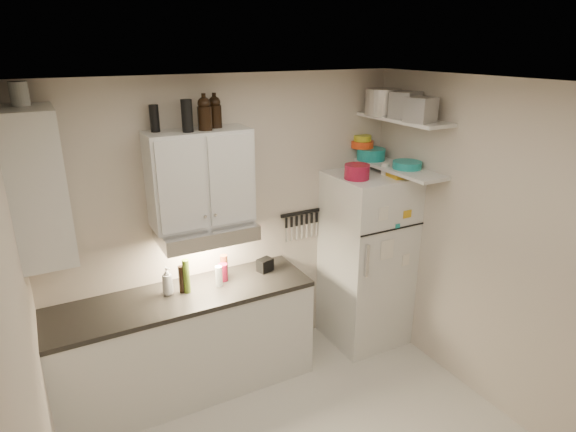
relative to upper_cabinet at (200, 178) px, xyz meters
name	(u,v)px	position (x,y,z in m)	size (l,w,h in m)	color
ceiling	(327,85)	(0.30, -1.33, 0.78)	(3.20, 3.00, 0.02)	white
back_wall	(230,227)	(0.30, 0.18, -0.53)	(3.20, 0.02, 2.60)	beige
left_wall	(30,386)	(-1.31, -1.33, -0.53)	(0.02, 3.00, 2.60)	beige
right_wall	(499,253)	(1.91, -1.33, -0.53)	(0.02, 3.00, 2.60)	beige
base_cabinet	(187,345)	(-0.25, -0.14, -1.39)	(2.10, 0.60, 0.88)	silver
countertop	(183,297)	(-0.25, -0.14, -0.93)	(2.10, 0.62, 0.04)	black
upper_cabinet	(200,178)	(0.00, 0.00, 0.00)	(0.80, 0.33, 0.75)	silver
side_cabinet	(37,186)	(-1.14, -0.14, 0.12)	(0.33, 0.55, 1.00)	silver
range_hood	(206,232)	(0.00, -0.06, -0.44)	(0.76, 0.46, 0.12)	silver
fridge	(366,260)	(1.55, -0.18, -0.98)	(0.70, 0.68, 1.70)	silver
shelf_hi	(403,119)	(1.75, -0.31, 0.38)	(0.30, 0.95, 0.03)	silver
shelf_lo	(399,169)	(1.75, -0.31, -0.07)	(0.30, 0.95, 0.03)	silver
knife_strip	(301,213)	(1.00, 0.15, -0.51)	(0.42, 0.02, 0.03)	black
dutch_oven	(357,172)	(1.34, -0.24, -0.06)	(0.22, 0.22, 0.13)	maroon
book_stack	(398,172)	(1.72, -0.34, -0.09)	(0.18, 0.22, 0.07)	gold
spice_jar	(385,169)	(1.65, -0.24, -0.07)	(0.06, 0.06, 0.11)	silver
stock_pot	(383,102)	(1.71, -0.08, 0.50)	(0.32, 0.32, 0.23)	silver
tin_a	(405,105)	(1.74, -0.34, 0.50)	(0.22, 0.20, 0.22)	#AAAAAD
tin_b	(421,110)	(1.69, -0.58, 0.49)	(0.20, 0.20, 0.20)	#AAAAAD
bowl_teal	(371,154)	(1.70, 0.04, 0.00)	(0.27, 0.27, 0.11)	teal
bowl_orange	(362,144)	(1.65, 0.12, 0.09)	(0.21, 0.21, 0.06)	#F14516
bowl_yellow	(363,138)	(1.65, 0.12, 0.15)	(0.17, 0.17, 0.05)	gold
plates	(407,165)	(1.77, -0.38, -0.02)	(0.25, 0.25, 0.06)	teal
growler_a	(204,113)	(0.05, -0.04, 0.50)	(0.11, 0.11, 0.25)	black
growler_b	(215,112)	(0.16, 0.04, 0.50)	(0.10, 0.10, 0.25)	black
thermos_a	(187,116)	(-0.09, -0.06, 0.49)	(0.08, 0.08, 0.24)	black
thermos_b	(154,118)	(-0.30, 0.06, 0.47)	(0.07, 0.07, 0.20)	black
side_jar	(19,94)	(-1.14, -0.05, 0.70)	(0.11, 0.11, 0.15)	silver
soap_bottle	(167,279)	(-0.35, -0.07, -0.77)	(0.10, 0.10, 0.26)	silver
pepper_mill	(224,266)	(0.16, 0.00, -0.80)	(0.06, 0.06, 0.20)	brown
oil_bottle	(186,276)	(-0.20, -0.12, -0.76)	(0.06, 0.06, 0.29)	#425916
vinegar_bottle	(182,279)	(-0.24, -0.09, -0.79)	(0.05, 0.05, 0.23)	black
clear_bottle	(219,276)	(0.06, -0.13, -0.82)	(0.06, 0.06, 0.17)	silver
red_jar	(223,272)	(0.13, -0.06, -0.83)	(0.08, 0.08, 0.15)	maroon
caddy	(265,265)	(0.52, -0.06, -0.85)	(0.13, 0.09, 0.11)	black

